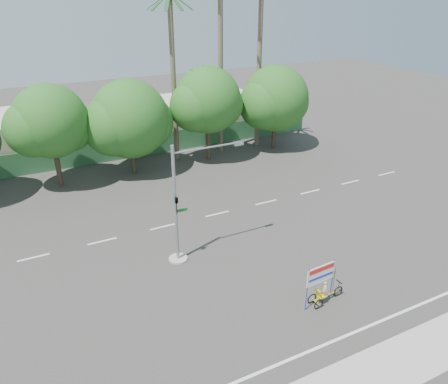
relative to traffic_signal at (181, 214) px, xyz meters
name	(u,v)px	position (x,y,z in m)	size (l,w,h in m)	color
ground	(250,285)	(2.20, -3.98, -2.92)	(120.00, 120.00, 0.00)	#33302D
fence	(133,147)	(2.20, 17.52, -1.92)	(38.00, 0.08, 2.00)	#336B3D
building_left	(10,138)	(-7.80, 22.02, -0.92)	(12.00, 8.00, 4.00)	#C1B89A
building_right	(194,116)	(10.20, 22.02, -1.12)	(14.00, 8.00, 3.60)	#C1B89A
tree_left	(50,124)	(-4.85, 14.02, 2.14)	(6.66, 5.60, 8.07)	#473828
tree_center	(129,121)	(1.14, 14.02, 1.55)	(7.62, 6.40, 7.85)	#473828
tree_right	(207,103)	(8.15, 14.02, 2.32)	(6.90, 5.80, 8.36)	#473828
tree_far_right	(275,101)	(15.15, 14.02, 1.73)	(7.38, 6.20, 7.94)	#473828
palm_tall	(220,36)	(10.20, 15.52, 7.55)	(3.73, 3.79, 17.45)	#70604C
palm_mid	(260,47)	(14.20, 15.52, 6.48)	(3.73, 3.79, 15.45)	#70604C
palm_short	(173,59)	(5.70, 15.52, 5.94)	(3.73, 3.79, 14.45)	#70604C
traffic_signal	(181,214)	(0.00, 0.00, 0.00)	(4.72, 1.10, 7.00)	gray
trike_billboard	(323,287)	(4.69, -6.83, -1.94)	(2.49, 0.60, 2.44)	black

